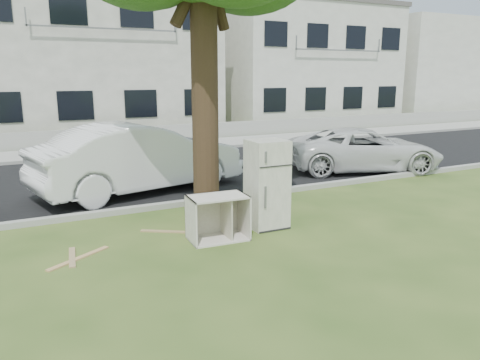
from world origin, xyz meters
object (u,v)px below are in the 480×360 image
cabinet (218,218)px  car_center (140,158)px  car_right (364,150)px  fridge (267,184)px

cabinet → car_center: car_center is taller
car_center → car_right: 6.76m
car_right → cabinet: bearing=139.1°
cabinet → car_center: size_ratio=0.20×
fridge → car_right: (5.32, 3.36, -0.20)m
cabinet → car_center: 4.11m
cabinet → car_right: size_ratio=0.22×
fridge → cabinet: fridge is taller
cabinet → car_center: bearing=97.5°
cabinet → car_center: (-0.29, 4.07, 0.46)m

